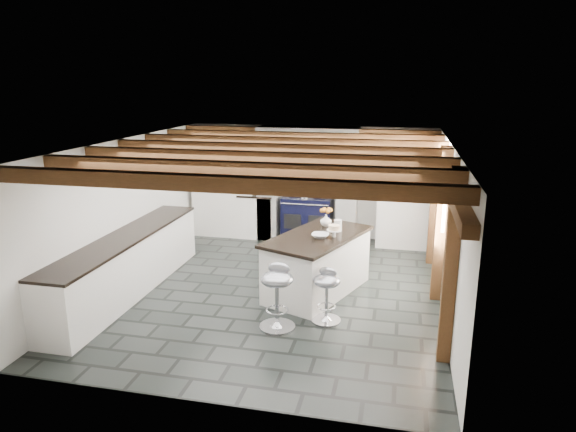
% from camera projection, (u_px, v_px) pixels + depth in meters
% --- Properties ---
extents(ground, '(6.00, 6.00, 0.00)m').
position_uv_depth(ground, '(276.00, 289.00, 8.08)').
color(ground, black).
rests_on(ground, ground).
extents(room_shell, '(6.00, 6.03, 6.00)m').
position_uv_depth(room_shell, '(262.00, 201.00, 9.27)').
color(room_shell, silver).
rests_on(room_shell, ground).
extents(range_cooker, '(1.00, 0.63, 0.99)m').
position_uv_depth(range_cooker, '(307.00, 218.00, 10.48)').
color(range_cooker, black).
rests_on(range_cooker, ground).
extents(kitchen_island, '(1.59, 2.10, 1.23)m').
position_uv_depth(kitchen_island, '(318.00, 263.00, 7.87)').
color(kitchen_island, white).
rests_on(kitchen_island, ground).
extents(bar_stool_near, '(0.46, 0.46, 0.76)m').
position_uv_depth(bar_stool_near, '(327.00, 289.00, 6.90)').
color(bar_stool_near, silver).
rests_on(bar_stool_near, ground).
extents(bar_stool_far, '(0.48, 0.48, 0.89)m').
position_uv_depth(bar_stool_far, '(277.00, 289.00, 6.70)').
color(bar_stool_far, silver).
rests_on(bar_stool_far, ground).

